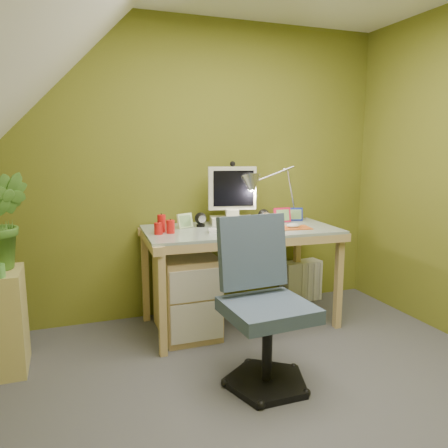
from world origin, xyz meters
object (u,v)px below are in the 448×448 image
object	(u,v)px
potted_plant	(1,221)
task_chair	(268,307)
side_ledge	(4,321)
radiator	(301,281)
monitor	(232,189)
desk	(240,277)
desk_lamp	(283,182)

from	to	relation	value
potted_plant	task_chair	distance (m)	1.69
side_ledge	radiator	size ratio (longest dim) A/B	1.76
task_chair	radiator	distance (m)	1.56
monitor	radiator	bearing A→B (deg)	23.24
desk	radiator	xyz separation A→B (m)	(0.73, 0.32, -0.20)
desk	radiator	bearing A→B (deg)	26.47
desk	task_chair	xyz separation A→B (m)	(-0.19, -0.90, 0.10)
side_ledge	desk	bearing A→B (deg)	6.10
desk_lamp	potted_plant	size ratio (longest dim) A/B	1.10
desk	task_chair	size ratio (longest dim) A/B	1.49
desk	monitor	world-z (taller)	monitor
monitor	task_chair	size ratio (longest dim) A/B	0.58
monitor	desk	bearing A→B (deg)	-77.61
monitor	desk_lamp	world-z (taller)	desk_lamp
monitor	potted_plant	xyz separation A→B (m)	(-1.62, -0.31, -0.12)
desk_lamp	side_ledge	size ratio (longest dim) A/B	1.01
desk_lamp	potted_plant	distance (m)	2.10
desk_lamp	radiator	bearing A→B (deg)	31.82
desk_lamp	task_chair	bearing A→B (deg)	-115.41
desk	desk_lamp	bearing A→B (deg)	24.61
monitor	side_ledge	size ratio (longest dim) A/B	0.87
desk_lamp	task_chair	world-z (taller)	desk_lamp
potted_plant	task_chair	bearing A→B (deg)	-28.31
monitor	radiator	distance (m)	1.15
desk_lamp	radiator	size ratio (longest dim) A/B	1.78
task_chair	desk_lamp	bearing A→B (deg)	55.80
desk_lamp	side_ledge	world-z (taller)	desk_lamp
desk	desk_lamp	size ratio (longest dim) A/B	2.21
monitor	radiator	size ratio (longest dim) A/B	1.53
side_ledge	monitor	bearing A→B (deg)	12.20
task_chair	side_ledge	bearing A→B (deg)	150.13
side_ledge	task_chair	size ratio (longest dim) A/B	0.67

